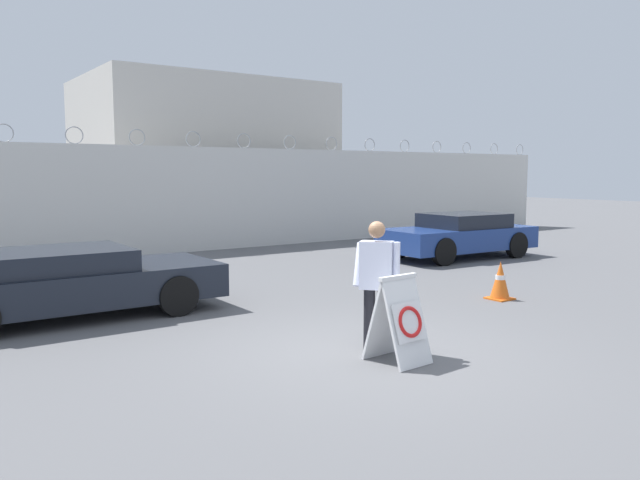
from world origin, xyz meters
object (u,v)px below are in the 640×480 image
security_guard (376,279)px  parked_car_far_side (459,235)px  parked_car_front_coupe (66,281)px  traffic_cone_near (500,280)px  barricade_sign (400,319)px

security_guard → parked_car_far_side: bearing=-93.5°
parked_car_far_side → parked_car_front_coupe: bearing=9.6°
parked_car_far_side → traffic_cone_near: bearing=52.8°
barricade_sign → parked_car_far_side: size_ratio=0.25×
barricade_sign → parked_car_far_side: 9.93m
parked_car_front_coupe → parked_car_far_side: 10.64m
barricade_sign → security_guard: (0.11, 0.58, 0.41)m
barricade_sign → traffic_cone_near: 4.51m
security_guard → parked_car_far_side: 9.49m
barricade_sign → security_guard: size_ratio=0.64×
barricade_sign → traffic_cone_near: bearing=19.7°
parked_car_front_coupe → barricade_sign: bearing=-60.1°
security_guard → parked_car_front_coupe: bearing=-5.5°
barricade_sign → parked_car_front_coupe: bearing=115.7°
traffic_cone_near → barricade_sign: bearing=-156.4°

